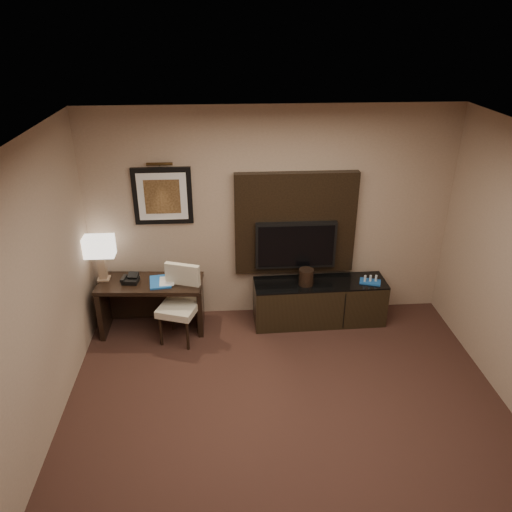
{
  "coord_description": "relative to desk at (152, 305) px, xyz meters",
  "views": [
    {
      "loc": [
        -0.57,
        -3.23,
        3.61
      ],
      "look_at": [
        -0.23,
        1.8,
        1.15
      ],
      "focal_mm": 35.0,
      "sensor_mm": 36.0,
      "label": 1
    }
  ],
  "objects": [
    {
      "name": "ceiling",
      "position": [
        1.5,
        -2.15,
        2.36
      ],
      "size": [
        4.5,
        5.0,
        0.01
      ],
      "primitive_type": "cube",
      "color": "silver",
      "rests_on": "wall_back"
    },
    {
      "name": "table_lamp",
      "position": [
        -0.57,
        0.1,
        0.64
      ],
      "size": [
        0.41,
        0.31,
        0.6
      ],
      "primitive_type": null,
      "rotation": [
        0.0,
        0.0,
        -0.31
      ],
      "color": "#9B7C61",
      "rests_on": "desk"
    },
    {
      "name": "blue_folder",
      "position": [
        0.13,
        -0.03,
        0.35
      ],
      "size": [
        0.29,
        0.36,
        0.02
      ],
      "primitive_type": "cube",
      "rotation": [
        0.0,
        0.0,
        0.13
      ],
      "color": "#1B5BB3",
      "rests_on": "desk"
    },
    {
      "name": "book",
      "position": [
        0.12,
        -0.04,
        0.46
      ],
      "size": [
        0.18,
        0.04,
        0.24
      ],
      "primitive_type": "imported",
      "rotation": [
        0.0,
        0.0,
        0.08
      ],
      "color": "#B2AA8C",
      "rests_on": "desk"
    },
    {
      "name": "desk_chair",
      "position": [
        0.35,
        -0.26,
        0.11
      ],
      "size": [
        0.56,
        0.61,
        0.89
      ],
      "primitive_type": null,
      "rotation": [
        0.0,
        0.0,
        -0.33
      ],
      "color": "beige",
      "rests_on": "floor"
    },
    {
      "name": "artwork",
      "position": [
        0.2,
        0.33,
        1.31
      ],
      "size": [
        0.7,
        0.04,
        0.7
      ],
      "primitive_type": "cube",
      "color": "black",
      "rests_on": "wall_back"
    },
    {
      "name": "wall_back",
      "position": [
        1.5,
        0.35,
        1.01
      ],
      "size": [
        4.5,
        0.01,
        2.7
      ],
      "primitive_type": "cube",
      "color": "#A0856D",
      "rests_on": "floor"
    },
    {
      "name": "tv_wall_panel",
      "position": [
        1.8,
        0.29,
        0.93
      ],
      "size": [
        1.5,
        0.12,
        1.3
      ],
      "primitive_type": "cube",
      "color": "black",
      "rests_on": "wall_back"
    },
    {
      "name": "minibar_tray",
      "position": [
        2.73,
        -0.02,
        0.28
      ],
      "size": [
        0.29,
        0.23,
        0.09
      ],
      "primitive_type": null,
      "rotation": [
        0.0,
        0.0,
        -0.33
      ],
      "color": "#1B5AB3",
      "rests_on": "credenza"
    },
    {
      "name": "credenza",
      "position": [
        2.11,
        0.03,
        -0.05
      ],
      "size": [
        1.67,
        0.5,
        0.57
      ],
      "primitive_type": "cube",
      "rotation": [
        0.0,
        0.0,
        0.02
      ],
      "color": "black",
      "rests_on": "floor"
    },
    {
      "name": "ice_bucket",
      "position": [
        1.92,
        -0.01,
        0.34
      ],
      "size": [
        0.22,
        0.22,
        0.21
      ],
      "primitive_type": "cylinder",
      "rotation": [
        0.0,
        0.0,
        0.19
      ],
      "color": "black",
      "rests_on": "credenza"
    },
    {
      "name": "desk_phone",
      "position": [
        -0.23,
        0.01,
        0.38
      ],
      "size": [
        0.21,
        0.19,
        0.09
      ],
      "primitive_type": null,
      "rotation": [
        0.0,
        0.0,
        -0.14
      ],
      "color": "black",
      "rests_on": "desk"
    },
    {
      "name": "desk",
      "position": [
        0.0,
        0.0,
        0.0
      ],
      "size": [
        1.29,
        0.63,
        0.67
      ],
      "primitive_type": "cube",
      "rotation": [
        0.0,
        0.0,
        -0.07
      ],
      "color": "black",
      "rests_on": "floor"
    },
    {
      "name": "wall_left",
      "position": [
        -0.75,
        -2.15,
        1.01
      ],
      "size": [
        0.01,
        5.0,
        2.7
      ],
      "primitive_type": "cube",
      "color": "#A0856D",
      "rests_on": "floor"
    },
    {
      "name": "picture_light",
      "position": [
        0.2,
        0.29,
        1.71
      ],
      "size": [
        0.04,
        0.04,
        0.3
      ],
      "primitive_type": "cylinder",
      "color": "#3F2B14",
      "rests_on": "wall_back"
    },
    {
      "name": "tv",
      "position": [
        1.8,
        0.19,
        0.68
      ],
      "size": [
        1.0,
        0.08,
        0.6
      ],
      "primitive_type": "cube",
      "color": "black",
      "rests_on": "tv_wall_panel"
    },
    {
      "name": "floor",
      "position": [
        1.5,
        -2.15,
        -0.34
      ],
      "size": [
        4.5,
        5.0,
        0.01
      ],
      "primitive_type": "cube",
      "color": "#331C17",
      "rests_on": "ground"
    }
  ]
}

